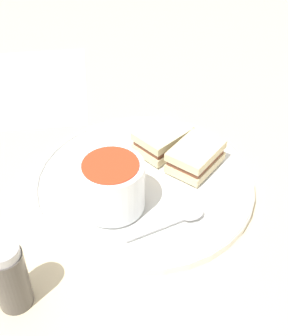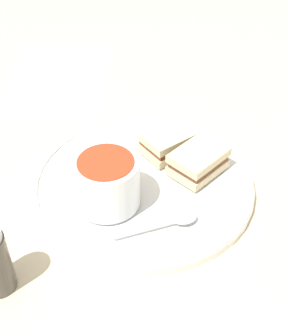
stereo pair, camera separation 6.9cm
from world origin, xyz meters
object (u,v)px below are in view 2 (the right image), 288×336
at_px(soup_bowl, 107,182).
at_px(sandwich_half_near, 198,161).
at_px(spoon, 178,220).
at_px(sandwich_half_far, 169,141).

distance_m(soup_bowl, sandwich_half_near, 0.15).
distance_m(soup_bowl, spoon, 0.11).
distance_m(sandwich_half_near, sandwich_half_far, 0.07).
xyz_separation_m(soup_bowl, sandwich_half_far, (-0.07, -0.13, -0.02)).
xyz_separation_m(soup_bowl, spoon, (-0.10, 0.02, -0.03)).
relative_size(spoon, sandwich_half_far, 1.09).
relative_size(soup_bowl, sandwich_half_near, 0.89).
bearing_deg(spoon, sandwich_half_far, 73.42).
bearing_deg(sandwich_half_near, sandwich_half_far, -38.78).
xyz_separation_m(sandwich_half_near, sandwich_half_far, (0.05, -0.04, 0.00)).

